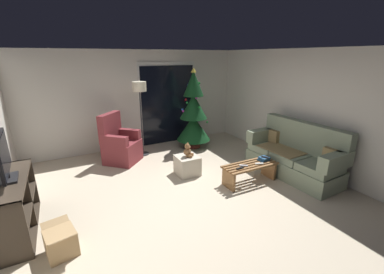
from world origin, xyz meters
TOP-DOWN VIEW (x-y plane):
  - ground_plane at (0.00, 0.00)m, footprint 7.00×7.00m
  - wall_back at (0.00, 3.06)m, footprint 5.72×0.12m
  - wall_right at (2.86, 0.00)m, footprint 0.12×6.00m
  - patio_door_frame at (0.85, 2.99)m, footprint 1.60×0.02m
  - patio_door_glass at (0.85, 2.97)m, footprint 1.50×0.02m
  - couch at (2.32, -0.15)m, footprint 0.87×1.97m
  - coffee_table at (1.28, -0.02)m, footprint 1.10×0.40m
  - remote_silver at (1.11, -0.03)m, footprint 0.15×0.13m
  - remote_black at (0.98, -0.09)m, footprint 0.16×0.06m
  - remote_white at (1.43, -0.09)m, footprint 0.16×0.10m
  - book_stack at (1.64, 0.01)m, footprint 0.21×0.18m
  - cell_phone at (1.64, -0.01)m, footprint 0.13×0.16m
  - christmas_tree at (1.24, 2.24)m, footprint 0.88×0.88m
  - armchair at (-0.70, 2.16)m, footprint 0.97×0.97m
  - floor_lamp at (-0.11, 2.35)m, footprint 0.32×0.32m
  - media_shelf at (-2.53, 0.29)m, footprint 0.40×1.40m
  - television at (-2.50, 0.34)m, footprint 0.22×0.84m
  - ottoman at (0.37, 0.86)m, footprint 0.44×0.44m
  - teddy_bear_chestnut at (0.38, 0.85)m, footprint 0.21×0.21m
  - cardboard_box_open_near_shelf at (-1.99, -0.42)m, footprint 0.41×0.55m

SIDE VIEW (x-z plane):
  - ground_plane at x=0.00m, z-range 0.00..0.00m
  - cardboard_box_open_near_shelf at x=-1.99m, z-range -0.02..0.36m
  - ottoman at x=0.37m, z-range 0.00..0.39m
  - coffee_table at x=1.28m, z-range 0.06..0.44m
  - media_shelf at x=-2.53m, z-range -0.02..0.78m
  - remote_silver at x=1.11m, z-range 0.38..0.40m
  - remote_black at x=0.98m, z-range 0.38..0.40m
  - remote_white at x=1.43m, z-range 0.38..0.40m
  - couch at x=2.32m, z-range -0.14..0.94m
  - armchair at x=-0.70m, z-range -0.16..0.97m
  - book_stack at x=1.64m, z-range 0.38..0.45m
  - cell_phone at x=1.64m, z-range 0.45..0.46m
  - teddy_bear_chestnut at x=0.38m, z-range 0.37..0.66m
  - christmas_tree at x=1.24m, z-range -0.12..1.95m
  - patio_door_glass at x=0.85m, z-range 0.00..2.10m
  - patio_door_frame at x=0.85m, z-range 0.00..2.20m
  - television at x=-2.50m, z-range 0.81..1.42m
  - wall_back at x=0.00m, z-range 0.00..2.50m
  - wall_right at x=2.86m, z-range 0.00..2.50m
  - floor_lamp at x=-0.11m, z-range 0.61..2.40m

